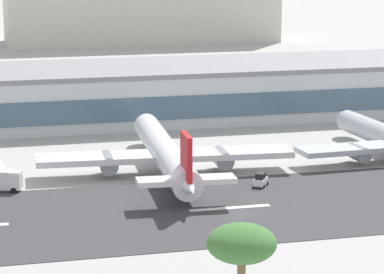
{
  "coord_description": "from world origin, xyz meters",
  "views": [
    {
      "loc": [
        -39.69,
        -125.14,
        38.84
      ],
      "look_at": [
        0.94,
        32.29,
        4.52
      ],
      "focal_mm": 90.59,
      "sensor_mm": 36.0,
      "label": 1
    }
  ],
  "objects": [
    {
      "name": "service_box_truck_1",
      "position": [
        -32.0,
        21.25,
        1.79
      ],
      "size": [
        6.46,
        4.28,
        3.25
      ],
      "rotation": [
        0.0,
        0.0,
        5.94
      ],
      "color": "white",
      "rests_on": "ground_plane"
    },
    {
      "name": "terminal_building",
      "position": [
        -4.78,
        74.61,
        5.67
      ],
      "size": [
        177.88,
        29.76,
        11.34
      ],
      "color": "silver",
      "rests_on": "ground_plane"
    },
    {
      "name": "runway_centreline_dash_4",
      "position": [
        -0.84,
        3.42,
        0.09
      ],
      "size": [
        12.0,
        1.2,
        0.01
      ],
      "primitive_type": "cube",
      "color": "white",
      "rests_on": "runway_strip"
    },
    {
      "name": "runway_strip",
      "position": [
        0.0,
        3.42,
        0.04
      ],
      "size": [
        800.0,
        34.02,
        0.08
      ],
      "primitive_type": "cube",
      "color": "#38383A",
      "rests_on": "ground_plane"
    },
    {
      "name": "palm_tree_1",
      "position": [
        -17.06,
        -53.59,
        13.74
      ],
      "size": [
        5.75,
        5.75,
        15.78
      ],
      "color": "brown",
      "rests_on": "ground_plane"
    },
    {
      "name": "service_baggage_tug_0",
      "position": [
        7.29,
        13.94,
        1.05
      ],
      "size": [
        3.15,
        3.55,
        2.2
      ],
      "rotation": [
        0.0,
        0.0,
        0.98
      ],
      "color": "white",
      "rests_on": "ground_plane"
    },
    {
      "name": "ground_plane",
      "position": [
        0.0,
        0.0,
        0.0
      ],
      "size": [
        1400.0,
        1400.0,
        0.0
      ],
      "primitive_type": "plane",
      "color": "#A8A8A3"
    },
    {
      "name": "airliner_red_tail_gate_1",
      "position": [
        -5.37,
        24.59,
        3.44
      ],
      "size": [
        42.55,
        51.66,
        10.78
      ],
      "rotation": [
        0.0,
        0.0,
        1.5
      ],
      "color": "white",
      "rests_on": "ground_plane"
    }
  ]
}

